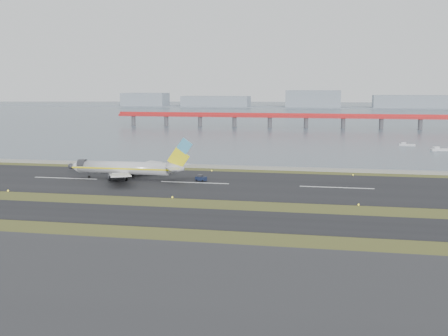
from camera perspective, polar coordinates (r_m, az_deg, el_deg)
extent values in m
plane|color=#374819|center=(132.81, -6.19, -3.70)|extent=(1000.00, 1000.00, 0.00)
cube|color=#2E2E30|center=(83.88, -17.71, -11.23)|extent=(1000.00, 50.00, 0.10)
cube|color=black|center=(121.68, -7.88, -4.82)|extent=(1000.00, 18.00, 0.10)
cube|color=black|center=(161.14, -3.00, -1.51)|extent=(1000.00, 45.00, 0.10)
cube|color=gray|center=(189.92, -0.78, 0.14)|extent=(1000.00, 2.50, 1.00)
cube|color=#404F5C|center=(585.81, 7.44, 5.57)|extent=(1400.00, 800.00, 1.30)
cube|color=red|center=(374.88, 8.34, 5.18)|extent=(260.00, 5.00, 1.60)
cube|color=red|center=(374.80, 8.34, 5.41)|extent=(260.00, 0.40, 1.40)
cylinder|color=#4C4C51|center=(391.97, -5.88, 4.70)|extent=(2.80, 2.80, 7.00)
cylinder|color=#4C4C51|center=(375.15, 8.33, 4.49)|extent=(2.80, 2.80, 7.00)
cube|color=gray|center=(745.39, 8.29, 6.13)|extent=(1400.00, 80.00, 1.00)
cube|color=gray|center=(787.94, -8.01, 6.91)|extent=(60.00, 35.00, 18.00)
cube|color=gray|center=(760.98, -0.83, 6.79)|extent=(90.00, 35.00, 14.00)
cube|color=gray|center=(744.60, 9.08, 6.96)|extent=(70.00, 35.00, 22.00)
cube|color=gray|center=(750.90, 19.09, 6.39)|extent=(110.00, 35.00, 16.00)
cylinder|color=silver|center=(169.13, -10.19, 0.02)|extent=(28.00, 3.80, 3.80)
cone|color=silver|center=(175.40, -14.94, 0.16)|extent=(3.20, 3.80, 3.80)
cone|color=silver|center=(163.89, -4.91, -0.04)|extent=(5.00, 3.80, 3.80)
cube|color=#FFF21A|center=(167.36, -10.43, -0.07)|extent=(31.00, 0.06, 0.45)
cube|color=#FFF21A|center=(170.89, -9.96, 0.11)|extent=(31.00, 0.06, 0.45)
cube|color=silver|center=(160.62, -10.56, -0.68)|extent=(11.31, 15.89, 1.66)
cube|color=silver|center=(176.33, -8.51, 0.17)|extent=(11.31, 15.89, 1.66)
cylinder|color=#313236|center=(163.72, -10.77, -0.94)|extent=(4.20, 2.10, 2.10)
cylinder|color=#313236|center=(174.76, -9.31, -0.32)|extent=(4.20, 2.10, 2.10)
cube|color=#FFF21A|center=(163.27, -4.66, 0.96)|extent=(6.80, 0.35, 6.85)
cube|color=#4AA4D3|center=(162.33, -4.03, 2.24)|extent=(4.85, 0.37, 4.90)
cube|color=silver|center=(160.12, -5.19, -0.06)|extent=(5.64, 6.80, 0.22)
cube|color=silver|center=(167.35, -4.45, 0.32)|extent=(5.64, 6.80, 0.22)
cylinder|color=black|center=(173.88, -13.54, -0.87)|extent=(0.80, 0.28, 0.80)
cylinder|color=black|center=(166.46, -10.03, -1.14)|extent=(1.00, 0.38, 1.00)
cylinder|color=black|center=(171.61, -9.36, -0.84)|extent=(1.00, 0.38, 1.00)
cube|color=#131B35|center=(163.39, -2.35, -1.08)|extent=(3.40, 2.52, 1.14)
cube|color=#313236|center=(163.46, -2.46, -0.81)|extent=(1.68, 1.75, 0.66)
cylinder|color=black|center=(163.36, -2.79, -1.27)|extent=(0.72, 0.47, 0.66)
cylinder|color=black|center=(164.64, -2.52, -1.20)|extent=(0.72, 0.47, 0.66)
cylinder|color=black|center=(162.31, -2.16, -1.33)|extent=(0.72, 0.47, 0.66)
cylinder|color=black|center=(163.60, -1.89, -1.25)|extent=(0.72, 0.47, 0.66)
cube|color=silver|center=(257.74, 21.09, 1.74)|extent=(8.30, 4.54, 1.02)
cube|color=silver|center=(256.92, 20.76, 1.94)|extent=(2.67, 2.35, 1.02)
cube|color=silver|center=(273.83, 18.11, 2.23)|extent=(7.25, 2.73, 0.91)
cube|color=silver|center=(273.68, 17.80, 2.41)|extent=(2.14, 1.77, 0.91)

